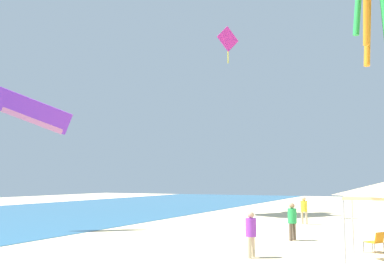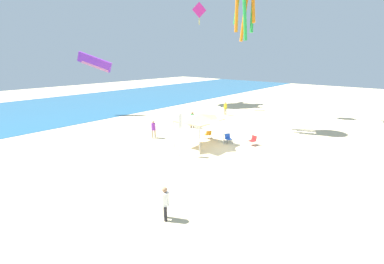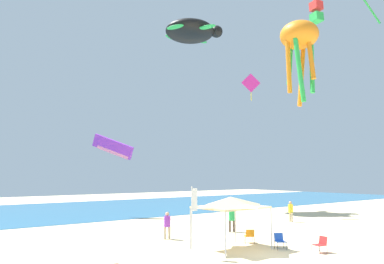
{
  "view_description": "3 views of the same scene",
  "coord_description": "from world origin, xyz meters",
  "px_view_note": "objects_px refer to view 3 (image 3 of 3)",
  "views": [
    {
      "loc": [
        -17.11,
        2.22,
        2.84
      ],
      "look_at": [
        4.05,
        12.38,
        5.43
      ],
      "focal_mm": 40.6,
      "sensor_mm": 36.0,
      "label": 1
    },
    {
      "loc": [
        -17.39,
        -11.08,
        7.38
      ],
      "look_at": [
        -1.59,
        2.47,
        1.49
      ],
      "focal_mm": 24.89,
      "sensor_mm": 36.0,
      "label": 2
    },
    {
      "loc": [
        -14.36,
        -12.27,
        4.0
      ],
      "look_at": [
        4.05,
        12.07,
        7.57
      ],
      "focal_mm": 34.18,
      "sensor_mm": 36.0,
      "label": 3
    }
  ],
  "objects_px": {
    "folding_chair_facing_ocean": "(321,243)",
    "person_near_umbrella": "(167,223)",
    "canopy_tent": "(231,203)",
    "folding_chair_right_of_tent": "(250,235)",
    "kite_octopus_orange": "(299,39)",
    "folding_chair_left_of_tent": "(280,240)",
    "kite_diamond_magenta": "(251,84)",
    "kite_turtle_black": "(191,32)",
    "person_watching_sky": "(232,217)",
    "kite_box_red": "(316,12)",
    "person_beachcomber": "(291,210)",
    "banner_flag": "(193,215)",
    "kite_parafoil_purple": "(113,147)"
  },
  "relations": [
    {
      "from": "folding_chair_facing_ocean",
      "to": "person_near_umbrella",
      "type": "distance_m",
      "value": 9.14
    },
    {
      "from": "canopy_tent",
      "to": "folding_chair_right_of_tent",
      "type": "relative_size",
      "value": 4.36
    },
    {
      "from": "canopy_tent",
      "to": "kite_octopus_orange",
      "type": "relative_size",
      "value": 0.6
    },
    {
      "from": "folding_chair_left_of_tent",
      "to": "kite_diamond_magenta",
      "type": "xyz_separation_m",
      "value": [
        11.11,
        12.47,
        12.9
      ]
    },
    {
      "from": "canopy_tent",
      "to": "kite_turtle_black",
      "type": "distance_m",
      "value": 30.4
    },
    {
      "from": "canopy_tent",
      "to": "kite_octopus_orange",
      "type": "bearing_deg",
      "value": 3.04
    },
    {
      "from": "person_near_umbrella",
      "to": "folding_chair_left_of_tent",
      "type": "bearing_deg",
      "value": -54.49
    },
    {
      "from": "person_watching_sky",
      "to": "kite_box_red",
      "type": "height_order",
      "value": "kite_box_red"
    },
    {
      "from": "folding_chair_right_of_tent",
      "to": "person_near_umbrella",
      "type": "bearing_deg",
      "value": -17.22
    },
    {
      "from": "person_beachcomber",
      "to": "kite_octopus_orange",
      "type": "relative_size",
      "value": 0.29
    },
    {
      "from": "canopy_tent",
      "to": "person_near_umbrella",
      "type": "height_order",
      "value": "canopy_tent"
    },
    {
      "from": "folding_chair_left_of_tent",
      "to": "kite_turtle_black",
      "type": "distance_m",
      "value": 31.9
    },
    {
      "from": "person_watching_sky",
      "to": "banner_flag",
      "type": "bearing_deg",
      "value": 52.0
    },
    {
      "from": "folding_chair_right_of_tent",
      "to": "folding_chair_left_of_tent",
      "type": "xyz_separation_m",
      "value": [
        0.17,
        -2.09,
        0.0
      ]
    },
    {
      "from": "banner_flag",
      "to": "kite_parafoil_purple",
      "type": "xyz_separation_m",
      "value": [
        4.44,
        18.87,
        4.65
      ]
    },
    {
      "from": "folding_chair_left_of_tent",
      "to": "banner_flag",
      "type": "height_order",
      "value": "banner_flag"
    },
    {
      "from": "folding_chair_facing_ocean",
      "to": "kite_box_red",
      "type": "height_order",
      "value": "kite_box_red"
    },
    {
      "from": "kite_parafoil_purple",
      "to": "kite_box_red",
      "type": "bearing_deg",
      "value": -0.13
    },
    {
      "from": "folding_chair_left_of_tent",
      "to": "person_watching_sky",
      "type": "height_order",
      "value": "person_watching_sky"
    },
    {
      "from": "person_beachcomber",
      "to": "kite_turtle_black",
      "type": "distance_m",
      "value": 25.39
    },
    {
      "from": "kite_box_red",
      "to": "person_beachcomber",
      "type": "bearing_deg",
      "value": -34.71
    },
    {
      "from": "kite_box_red",
      "to": "banner_flag",
      "type": "bearing_deg",
      "value": 22.31
    },
    {
      "from": "kite_box_red",
      "to": "person_near_umbrella",
      "type": "bearing_deg",
      "value": 4.57
    },
    {
      "from": "kite_octopus_orange",
      "to": "person_watching_sky",
      "type": "bearing_deg",
      "value": -144.34
    },
    {
      "from": "kite_turtle_black",
      "to": "kite_parafoil_purple",
      "type": "height_order",
      "value": "kite_turtle_black"
    },
    {
      "from": "kite_octopus_orange",
      "to": "kite_diamond_magenta",
      "type": "height_order",
      "value": "kite_octopus_orange"
    },
    {
      "from": "person_watching_sky",
      "to": "kite_parafoil_purple",
      "type": "relative_size",
      "value": 0.47
    },
    {
      "from": "banner_flag",
      "to": "kite_diamond_magenta",
      "type": "distance_m",
      "value": 22.89
    },
    {
      "from": "person_near_umbrella",
      "to": "kite_turtle_black",
      "type": "height_order",
      "value": "kite_turtle_black"
    },
    {
      "from": "kite_octopus_orange",
      "to": "banner_flag",
      "type": "bearing_deg",
      "value": -87.26
    },
    {
      "from": "person_watching_sky",
      "to": "person_beachcomber",
      "type": "distance_m",
      "value": 7.89
    },
    {
      "from": "banner_flag",
      "to": "person_near_umbrella",
      "type": "bearing_deg",
      "value": 69.78
    },
    {
      "from": "kite_octopus_orange",
      "to": "kite_diamond_magenta",
      "type": "xyz_separation_m",
      "value": [
        6.14,
        10.6,
        -0.15
      ]
    },
    {
      "from": "folding_chair_right_of_tent",
      "to": "kite_octopus_orange",
      "type": "distance_m",
      "value": 14.03
    },
    {
      "from": "banner_flag",
      "to": "person_beachcomber",
      "type": "relative_size",
      "value": 1.97
    },
    {
      "from": "canopy_tent",
      "to": "person_watching_sky",
      "type": "bearing_deg",
      "value": 46.33
    },
    {
      "from": "kite_diamond_magenta",
      "to": "banner_flag",
      "type": "bearing_deg",
      "value": -110.68
    },
    {
      "from": "folding_chair_right_of_tent",
      "to": "kite_diamond_magenta",
      "type": "height_order",
      "value": "kite_diamond_magenta"
    },
    {
      "from": "folding_chair_facing_ocean",
      "to": "kite_turtle_black",
      "type": "height_order",
      "value": "kite_turtle_black"
    },
    {
      "from": "canopy_tent",
      "to": "folding_chair_facing_ocean",
      "type": "distance_m",
      "value": 5.05
    },
    {
      "from": "kite_octopus_orange",
      "to": "kite_diamond_magenta",
      "type": "distance_m",
      "value": 12.25
    },
    {
      "from": "folding_chair_left_of_tent",
      "to": "kite_turtle_black",
      "type": "bearing_deg",
      "value": 96.97
    },
    {
      "from": "kite_parafoil_purple",
      "to": "kite_box_red",
      "type": "distance_m",
      "value": 22.86
    },
    {
      "from": "folding_chair_left_of_tent",
      "to": "person_beachcomber",
      "type": "relative_size",
      "value": 0.47
    },
    {
      "from": "kite_turtle_black",
      "to": "kite_parafoil_purple",
      "type": "relative_size",
      "value": 2.08
    },
    {
      "from": "canopy_tent",
      "to": "banner_flag",
      "type": "distance_m",
      "value": 3.02
    },
    {
      "from": "folding_chair_facing_ocean",
      "to": "person_near_umbrella",
      "type": "height_order",
      "value": "person_near_umbrella"
    },
    {
      "from": "folding_chair_facing_ocean",
      "to": "folding_chair_left_of_tent",
      "type": "bearing_deg",
      "value": -147.83
    },
    {
      "from": "kite_turtle_black",
      "to": "banner_flag",
      "type": "bearing_deg",
      "value": -97.99
    },
    {
      "from": "folding_chair_right_of_tent",
      "to": "kite_parafoil_purple",
      "type": "height_order",
      "value": "kite_parafoil_purple"
    }
  ]
}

